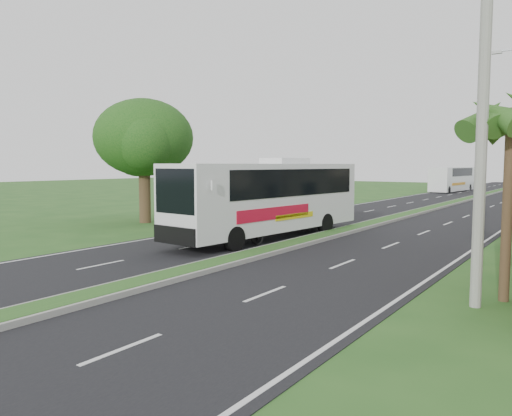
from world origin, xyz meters
The scene contains 11 objects.
ground centered at (0.00, 0.00, 0.00)m, with size 180.00×180.00×0.00m, color #28531E.
road_asphalt centered at (0.00, 20.00, 0.01)m, with size 14.00×160.00×0.02m, color black.
median_strip centered at (0.00, 20.00, 0.10)m, with size 1.20×160.00×0.18m.
lane_edge_left centered at (-6.70, 20.00, 0.00)m, with size 0.12×160.00×0.01m, color silver.
lane_edge_right centered at (6.70, 20.00, 0.00)m, with size 0.12×160.00×0.01m, color silver.
palm_verge_a centered at (9.00, 3.00, 4.74)m, with size 2.40×2.40×5.45m.
shade_tree centered at (-12.11, 10.02, 5.03)m, with size 6.30×6.00×7.54m.
utility_pole_a centered at (8.50, 2.00, 5.67)m, with size 1.60×0.28×11.00m.
coach_bus_main centered at (-2.11, 8.92, 2.13)m, with size 3.60×12.19×3.88m.
coach_bus_far centered at (-5.06, 57.46, 1.81)m, with size 3.29×11.12×3.19m.
motorcyclist centered at (-1.87, 6.62, 0.87)m, with size 1.69×0.52×2.34m.
Camera 1 is at (10.92, -11.23, 3.57)m, focal length 35.00 mm.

